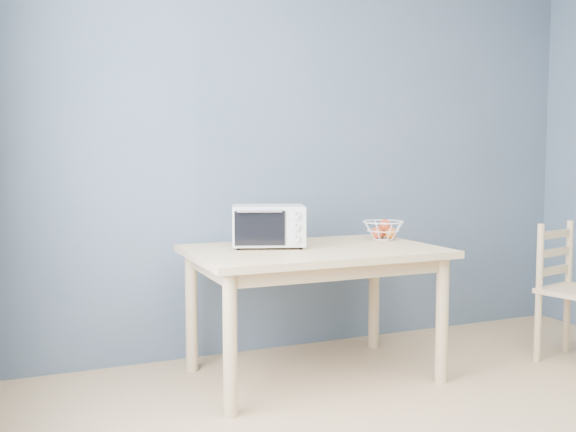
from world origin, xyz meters
name	(u,v)px	position (x,y,z in m)	size (l,w,h in m)	color
dining_table	(314,265)	(-0.32, 1.63, 0.65)	(1.40, 0.90, 0.75)	tan
toaster_oven	(266,225)	(-0.57, 1.76, 0.88)	(0.47, 0.39, 0.24)	beige
fruit_basket	(383,230)	(0.23, 1.79, 0.81)	(0.28, 0.28, 0.13)	silver
dining_chair	(574,294)	(1.28, 1.26, 0.42)	(0.49, 0.49, 0.86)	tan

